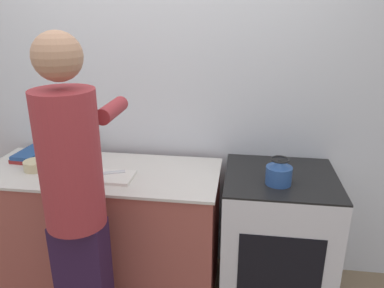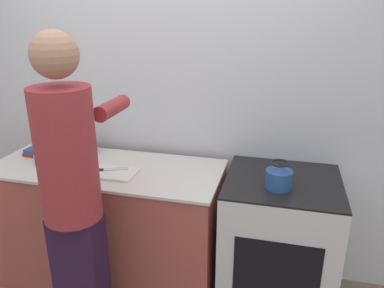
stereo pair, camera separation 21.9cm
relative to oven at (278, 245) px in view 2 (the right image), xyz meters
name	(u,v)px [view 2 (the right image)]	position (x,y,z in m)	size (l,w,h in m)	color
wall_back	(175,97)	(-0.79, 0.39, 0.84)	(8.00, 0.05, 2.60)	silver
counter	(111,224)	(-1.16, -0.01, -0.01)	(1.56, 0.64, 0.89)	#9E4C42
oven	(278,245)	(0.00, 0.00, 0.00)	(0.68, 0.65, 0.92)	silver
person	(72,189)	(-1.08, -0.55, 0.54)	(0.34, 0.58, 1.81)	#291532
cutting_board	(109,173)	(-1.09, -0.12, 0.44)	(0.35, 0.20, 0.02)	silver
knife	(107,170)	(-1.11, -0.10, 0.45)	(0.25, 0.13, 0.01)	silver
kettle	(279,177)	(-0.03, -0.11, 0.53)	(0.15, 0.15, 0.16)	#284C8C
bowl_prep	(45,159)	(-1.58, -0.06, 0.46)	(0.15, 0.15, 0.06)	#C6B789
canister_jar	(87,144)	(-1.40, 0.18, 0.50)	(0.14, 0.14, 0.14)	#756047
book_stack	(44,148)	(-1.72, 0.13, 0.46)	(0.18, 0.28, 0.05)	maroon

